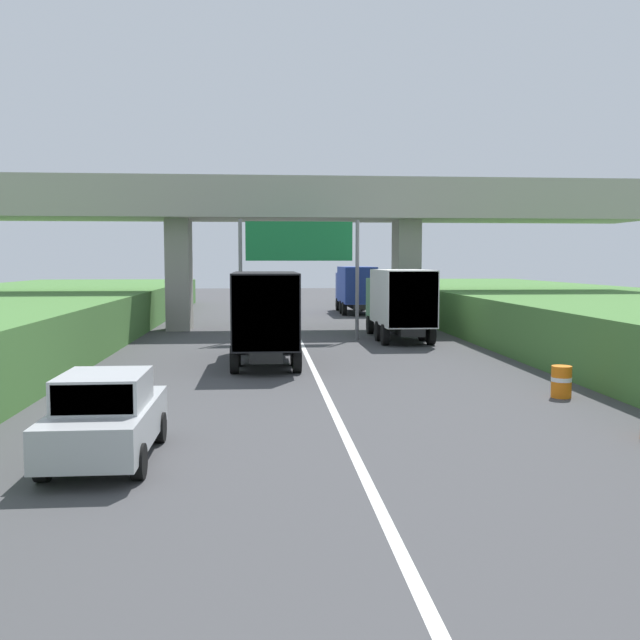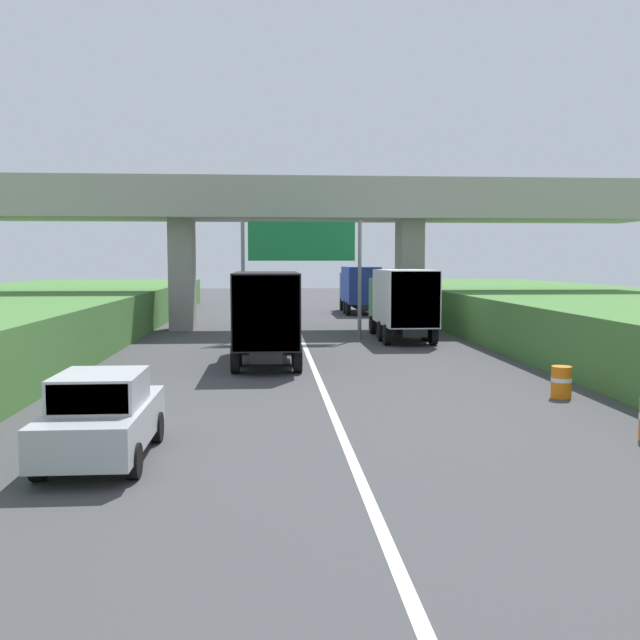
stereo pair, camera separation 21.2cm
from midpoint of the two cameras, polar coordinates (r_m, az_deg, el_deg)
name	(u,v)px [view 2 (the right image)]	position (r m, az deg, el deg)	size (l,w,h in m)	color
lane_centre_stripe	(304,345)	(32.05, -1.10, -2.07)	(0.20, 103.65, 0.01)	white
overpass_bridge	(297,216)	(39.85, -1.73, 8.45)	(40.00, 4.80, 8.36)	#9E998E
overhead_highway_sign	(302,250)	(34.20, -1.32, 5.71)	(5.88, 0.18, 5.86)	slate
truck_blue	(359,287)	(52.00, 3.31, 2.69)	(2.44, 7.30, 3.44)	black
truck_green	(401,300)	(34.50, 6.79, 1.60)	(2.44, 7.30, 3.44)	black
truck_black	(266,312)	(26.30, -4.15, 0.63)	(2.44, 7.30, 3.44)	black
car_silver	(102,416)	(14.21, -16.90, -7.52)	(1.86, 4.10, 1.72)	#B2B5B7
construction_barrel_3	(561,382)	(20.92, 19.32, -4.77)	(0.57, 0.57, 0.90)	orange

